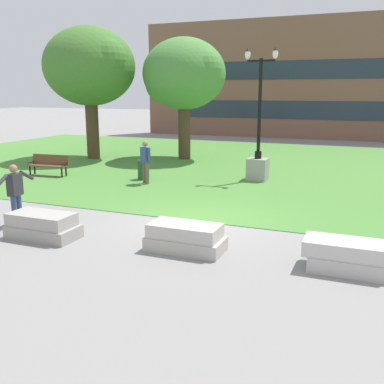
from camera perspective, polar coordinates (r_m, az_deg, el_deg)
The scene contains 14 objects.
ground_plane at distance 12.81m, azimuth 0.67°, elevation -3.81°, with size 140.00×140.00×0.00m, color gray.
grass_lawn at distance 22.20m, azimuth 10.12°, elevation 3.10°, with size 40.00×20.00×0.02m, color #4C8438.
concrete_block_center at distance 12.00m, azimuth -18.43°, elevation -4.11°, with size 1.80×0.90×0.64m.
concrete_block_left at distance 10.49m, azimuth -0.86°, elevation -5.83°, with size 1.80×0.90×0.64m.
concrete_block_right at distance 9.89m, azimuth 19.42°, elevation -7.77°, with size 1.92×0.90×0.64m.
person_skateboarder at distance 13.14m, azimuth -21.53°, elevation 0.10°, with size 0.27×1.54×1.71m.
skateboard at distance 13.05m, azimuth -19.50°, elevation -3.86°, with size 1.03×0.54×0.14m.
park_bench_near_left at distance 20.60m, azimuth -17.71°, elevation 3.45°, with size 1.84×0.67×0.90m.
lamp_post_center at distance 18.73m, azimuth 8.39°, elevation 4.73°, with size 1.32×0.80×5.28m.
tree_near_right at distance 24.45m, azimuth -1.11°, elevation 14.60°, with size 4.60×4.38×6.37m.
tree_far_right at distance 25.25m, azimuth -12.98°, elevation 15.10°, with size 5.07×4.83×6.95m.
trash_bin at distance 18.89m, azimuth -6.20°, elevation 3.07°, with size 0.49×0.49×0.96m.
person_bystander_near_lawn at distance 17.88m, azimuth -5.93°, elevation 4.09°, with size 0.59×0.42×1.71m.
building_facade_distant at distance 36.17m, azimuth 16.08°, elevation 13.66°, with size 28.51×1.03×9.09m.
Camera 1 is at (4.46, -11.44, 3.65)m, focal length 42.00 mm.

